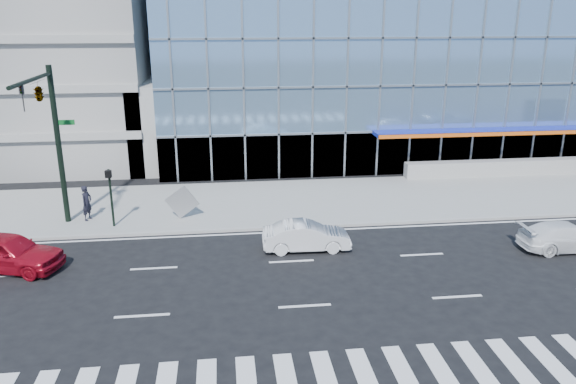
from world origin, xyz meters
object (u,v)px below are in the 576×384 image
object	(u,v)px
traffic_signal	(45,111)
white_suv	(567,236)
white_sedan	(306,236)
pedestrian	(87,203)
tilted_panel	(182,202)
red_sedan	(7,252)
ped_signal_post	(110,189)

from	to	relation	value
traffic_signal	white_suv	world-z (taller)	traffic_signal
white_suv	white_sedan	distance (m)	12.08
pedestrian	traffic_signal	bearing A→B (deg)	171.36
pedestrian	tilted_panel	world-z (taller)	pedestrian
white_suv	traffic_signal	bearing A→B (deg)	78.98
traffic_signal	pedestrian	distance (m)	5.41
white_sedan	tilted_panel	distance (m)	7.44
traffic_signal	white_sedan	world-z (taller)	traffic_signal
traffic_signal	white_suv	distance (m)	24.94
tilted_panel	red_sedan	bearing A→B (deg)	-147.11
pedestrian	ped_signal_post	bearing A→B (deg)	-102.87
white_sedan	tilted_panel	xyz separation A→B (m)	(-5.92, 4.50, 0.39)
traffic_signal	red_sedan	size ratio (longest dim) A/B	1.69
ped_signal_post	white_sedan	xyz separation A→B (m)	(9.35, -3.72, -1.47)
white_suv	tilted_panel	distance (m)	18.87
red_sedan	white_sedan	bearing A→B (deg)	-70.47
white_sedan	white_suv	bearing A→B (deg)	-95.25
white_sedan	pedestrian	xyz separation A→B (m)	(-10.84, 4.87, 0.41)
white_suv	white_sedan	size ratio (longest dim) A/B	1.10
ped_signal_post	white_sedan	world-z (taller)	ped_signal_post
tilted_panel	traffic_signal	bearing A→B (deg)	-171.72
white_sedan	pedestrian	distance (m)	11.89
white_suv	tilted_panel	size ratio (longest dim) A/B	3.42
ped_signal_post	red_sedan	bearing A→B (deg)	-130.35
white_suv	white_sedan	world-z (taller)	white_sedan
traffic_signal	red_sedan	xyz separation A→B (m)	(-1.15, -3.92, -5.36)
traffic_signal	white_sedan	distance (m)	13.48
white_suv	red_sedan	size ratio (longest dim) A/B	0.94
ped_signal_post	white_sedan	bearing A→B (deg)	-21.70
ped_signal_post	traffic_signal	bearing A→B (deg)	-171.48
ped_signal_post	pedestrian	world-z (taller)	ped_signal_post
ped_signal_post	tilted_panel	xyz separation A→B (m)	(3.43, 0.78, -1.09)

